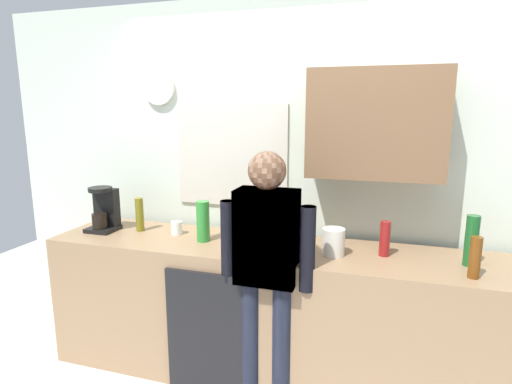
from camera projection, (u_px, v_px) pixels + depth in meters
name	position (u px, v px, depth m)	size (l,w,h in m)	color
kitchen_counter	(278.00, 313.00, 2.82)	(3.19, 0.64, 0.94)	#937251
dishwasher_panel	(208.00, 336.00, 2.63)	(0.56, 0.02, 0.84)	black
back_wall_assembly	(301.00, 175.00, 3.00)	(4.79, 0.42, 2.60)	silver
coffee_maker	(104.00, 211.00, 3.09)	(0.20, 0.20, 0.33)	black
bottle_amber_beer	(475.00, 258.00, 2.22)	(0.06, 0.06, 0.23)	brown
bottle_dark_sauce	(249.00, 235.00, 2.70)	(0.06, 0.06, 0.18)	black
bottle_red_vinegar	(385.00, 239.00, 2.55)	(0.06, 0.06, 0.22)	maroon
bottle_clear_soda	(203.00, 221.00, 2.84)	(0.09, 0.09, 0.28)	#2D8C33
bottle_green_wine	(471.00, 241.00, 2.39)	(0.07, 0.07, 0.30)	#195923
bottle_olive_oil	(140.00, 214.00, 3.07)	(0.06, 0.06, 0.25)	olive
cup_white_mug	(177.00, 228.00, 3.00)	(0.08, 0.08, 0.10)	white
mixing_bowl	(292.00, 248.00, 2.59)	(0.22, 0.22, 0.08)	white
potted_plant	(271.00, 220.00, 2.91)	(0.15, 0.15, 0.23)	#9E5638
storage_canister	(333.00, 242.00, 2.57)	(0.14, 0.14, 0.17)	silver
person_at_sink	(267.00, 262.00, 2.45)	(0.57, 0.22, 1.60)	brown
person_guest	(267.00, 262.00, 2.45)	(0.57, 0.22, 1.60)	#3F4766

